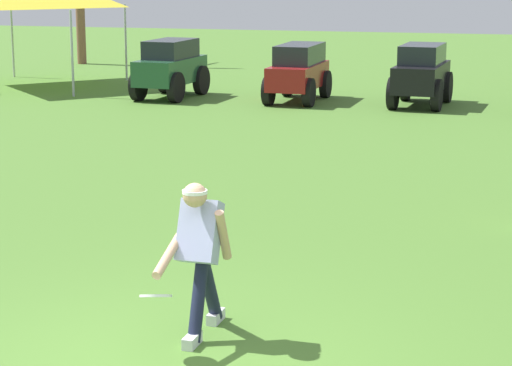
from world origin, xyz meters
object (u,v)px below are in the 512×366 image
Objects in this scene: parked_car_slot_a at (170,67)px; parked_car_slot_c at (421,73)px; frisbee_in_flight at (156,296)px; frisbee_thrower at (200,250)px; parked_car_slot_b at (298,71)px.

parked_car_slot_c is at bearing 1.42° from parked_car_slot_a.
frisbee_in_flight is 0.14× the size of parked_car_slot_a.
parked_car_slot_a and parked_car_slot_c have the same top height.
parked_car_slot_a is at bearing 110.48° from frisbee_thrower.
parked_car_slot_a is at bearing -178.58° from parked_car_slot_c.
parked_car_slot_a is at bearing 109.12° from frisbee_in_flight.
frisbee_thrower reaches higher than frisbee_in_flight.
frisbee_in_flight is at bearing -92.43° from parked_car_slot_c.
parked_car_slot_c is (2.89, -0.03, 0.02)m from parked_car_slot_b.
parked_car_slot_c reaches higher than frisbee_in_flight.
parked_car_slot_a reaches higher than parked_car_slot_b.
frisbee_in_flight is 0.14× the size of parked_car_slot_b.
frisbee_thrower is at bearing 67.15° from frisbee_in_flight.
frisbee_in_flight is at bearing -70.88° from parked_car_slot_a.
frisbee_in_flight is 15.65m from parked_car_slot_c.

